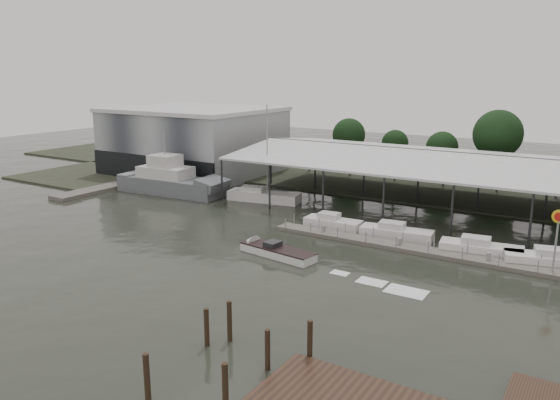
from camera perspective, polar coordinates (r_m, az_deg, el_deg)
The scene contains 16 objects.
ground at distance 50.75m, azimuth -6.80°, elevation -5.45°, with size 200.00×200.00×0.00m, color #272B23.
land_strip_far at distance 86.40m, azimuth 10.87°, elevation 2.38°, with size 140.00×30.00×0.30m.
land_strip_west at distance 98.66m, azimuth -14.10°, elevation 3.58°, with size 20.00×40.00×0.30m.
storage_warehouse at distance 89.67m, azimuth -8.94°, elevation 6.21°, with size 24.50×20.50×10.50m.
covered_boat_shed at distance 67.38m, azimuth 20.26°, elevation 3.90°, with size 58.24×24.00×6.96m.
trawler_dock at distance 80.79m, azimuth -17.28°, elevation 1.35°, with size 3.00×18.00×0.50m.
floating_dock at distance 52.24m, azimuth 13.37°, elevation -4.94°, with size 28.00×2.00×1.40m.
shell_fuel_sign at distance 48.97m, azimuth 27.01°, elevation -2.77°, with size 1.10×0.18×5.55m.
grey_trawler at distance 75.32m, azimuth -11.22°, elevation 1.89°, with size 16.07×5.86×8.84m.
white_sailboat at distance 69.60m, azimuth -1.80°, elevation 0.41°, with size 9.64×4.24×12.41m.
speedboat_underway at distance 49.73m, azimuth -0.83°, elevation -5.28°, with size 19.09×4.57×2.00m.
moored_cruiser_0 at distance 57.86m, azimuth 5.51°, elevation -2.40°, with size 6.10×2.39×1.70m.
moored_cruiser_1 at distance 55.41m, azimuth 12.02°, elevation -3.36°, with size 7.29×3.04×1.70m.
moored_cruiser_2 at distance 52.71m, azimuth 20.19°, elevation -4.79°, with size 7.36×3.08×1.70m.
moored_cruiser_3 at distance 52.06m, azimuth 27.14°, elevation -5.70°, with size 9.06×4.32×1.70m.
mooring_pilings at distance 31.54m, azimuth -5.04°, elevation -15.79°, with size 6.51×8.07×3.47m.
Camera 1 is at (30.34, -37.24, 16.39)m, focal length 35.00 mm.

